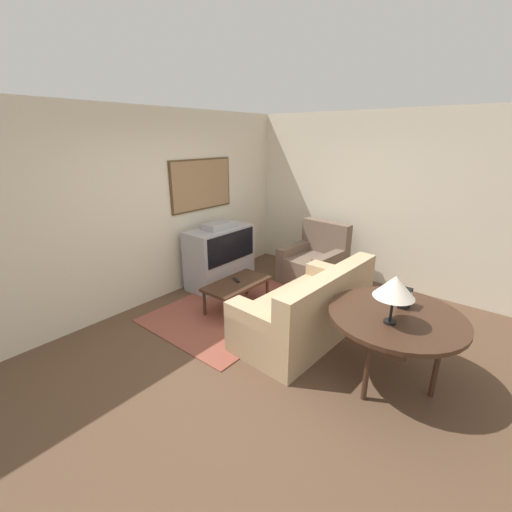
% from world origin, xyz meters
% --- Properties ---
extents(ground_plane, '(12.00, 12.00, 0.00)m').
position_xyz_m(ground_plane, '(0.00, 0.00, 0.00)').
color(ground_plane, brown).
extents(wall_back, '(12.00, 0.10, 2.70)m').
position_xyz_m(wall_back, '(0.02, 2.13, 1.35)').
color(wall_back, beige).
rests_on(wall_back, ground_plane).
extents(wall_right, '(0.06, 12.00, 2.70)m').
position_xyz_m(wall_right, '(2.63, 0.00, 1.35)').
color(wall_right, beige).
rests_on(wall_right, ground_plane).
extents(area_rug, '(2.25, 1.65, 0.01)m').
position_xyz_m(area_rug, '(0.41, 0.95, 0.01)').
color(area_rug, brown).
rests_on(area_rug, ground_plane).
extents(tv, '(1.12, 0.54, 1.04)m').
position_xyz_m(tv, '(0.91, 1.73, 0.49)').
color(tv, '#9E9EA3').
rests_on(tv, ground_plane).
extents(couch, '(1.86, 0.97, 0.89)m').
position_xyz_m(couch, '(0.48, -0.18, 0.32)').
color(couch, tan).
rests_on(couch, ground_plane).
extents(armchair, '(0.95, 0.93, 0.98)m').
position_xyz_m(armchair, '(1.98, 0.60, 0.31)').
color(armchair, brown).
rests_on(armchair, ground_plane).
extents(coffee_table, '(0.96, 0.50, 0.40)m').
position_xyz_m(coffee_table, '(0.44, 0.93, 0.36)').
color(coffee_table, '#3D2619').
rests_on(coffee_table, ground_plane).
extents(console_table, '(1.27, 1.27, 0.72)m').
position_xyz_m(console_table, '(0.31, -1.24, 0.66)').
color(console_table, '#3D2619').
rests_on(console_table, ground_plane).
extents(table_lamp, '(0.36, 0.36, 0.46)m').
position_xyz_m(table_lamp, '(0.11, -1.24, 1.08)').
color(table_lamp, black).
rests_on(table_lamp, console_table).
extents(mantel_clock, '(0.15, 0.10, 0.18)m').
position_xyz_m(mantel_clock, '(0.51, -1.24, 0.82)').
color(mantel_clock, black).
rests_on(mantel_clock, console_table).
extents(remote, '(0.11, 0.16, 0.02)m').
position_xyz_m(remote, '(0.47, 0.98, 0.41)').
color(remote, black).
rests_on(remote, coffee_table).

